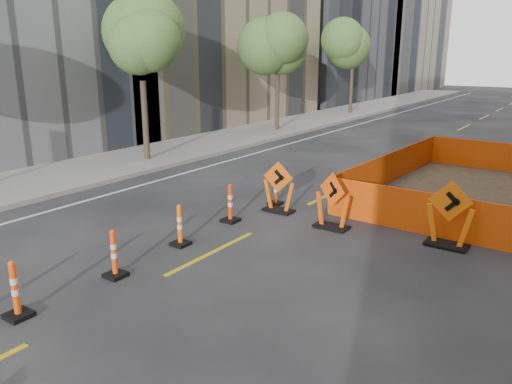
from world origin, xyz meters
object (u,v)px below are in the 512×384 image
Objects in this scene: channelizer_2 at (15,290)px; chevron_sign_right at (450,214)px; channelizer_4 at (180,225)px; chevron_sign_center at (332,201)px; chevron_sign_left at (279,187)px; channelizer_5 at (230,203)px; channelizer_6 at (275,189)px; channelizer_3 at (114,254)px.

chevron_sign_right reaches higher than channelizer_2.
channelizer_4 is 3.91m from chevron_sign_center.
channelizer_5 is at bearing -120.33° from chevron_sign_left.
channelizer_6 is 0.60× the size of chevron_sign_right.
chevron_sign_right is at bearing 47.30° from channelizer_3.
chevron_sign_center is (2.28, 5.11, 0.24)m from channelizer_3.
channelizer_6 is at bearing 88.94° from channelizer_4.
channelizer_3 is at bearing -92.42° from chevron_sign_center.
channelizer_3 is 2.02m from channelizer_4.
channelizer_4 is 3.54m from chevron_sign_left.
chevron_sign_center reaches higher than chevron_sign_left.
channelizer_6 is at bearing 179.52° from chevron_sign_center.
channelizer_3 is at bearing -89.70° from channelizer_6.
channelizer_3 is at bearing -87.00° from channelizer_4.
channelizer_5 reaches higher than channelizer_4.
channelizer_4 is (-0.11, 2.02, -0.00)m from channelizer_3.
chevron_sign_center is at bearing 23.62° from channelizer_5.
channelizer_4 is 4.03m from channelizer_6.
channelizer_3 is 4.04m from channelizer_5.
chevron_sign_right reaches higher than channelizer_3.
channelizer_3 is 5.53m from chevron_sign_left.
channelizer_5 is 0.66× the size of chevron_sign_right.
chevron_sign_right reaches higher than channelizer_4.
chevron_sign_right is at bearing 29.42° from chevron_sign_center.
chevron_sign_left is at bearing 81.47° from channelizer_4.
channelizer_4 is 0.95× the size of channelizer_5.
channelizer_2 is at bearing -92.70° from channelizer_3.
channelizer_2 is 1.04× the size of channelizer_4.
chevron_sign_left is 0.99× the size of chevron_sign_center.
channelizer_3 is 7.47m from chevron_sign_right.
channelizer_4 is 0.63× the size of chevron_sign_right.
chevron_sign_left is at bearing 164.56° from chevron_sign_right.
channelizer_3 is (0.10, 2.02, -0.02)m from channelizer_2.
channelizer_4 is (-0.01, 4.03, -0.02)m from channelizer_2.
channelizer_2 reaches higher than channelizer_4.
chevron_sign_right is (5.16, 7.50, 0.28)m from channelizer_2.
channelizer_6 is (-0.03, 6.05, -0.03)m from channelizer_3.
channelizer_5 reaches higher than channelizer_3.
channelizer_2 is 7.55m from chevron_sign_left.
channelizer_5 is 2.69m from chevron_sign_center.
chevron_sign_right is (5.09, -0.56, 0.32)m from channelizer_6.
chevron_sign_center is 2.80m from chevron_sign_right.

